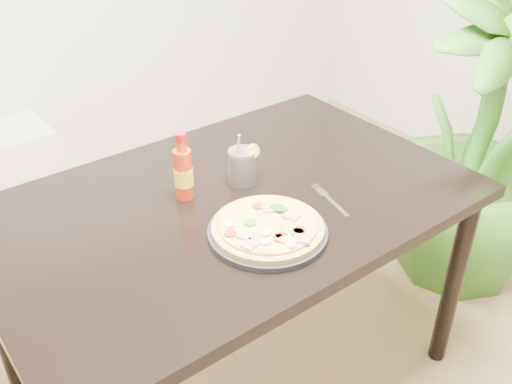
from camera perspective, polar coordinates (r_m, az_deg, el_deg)
dining_table at (r=1.71m, az=-2.45°, el=-2.93°), size 1.40×0.90×0.75m
plate at (r=1.51m, az=1.18°, el=-4.03°), size 0.32×0.32×0.02m
pizza at (r=1.49m, az=1.21°, el=-3.49°), size 0.30×0.30×0.03m
hot_sauce_bottle at (r=1.63m, az=-7.27°, el=1.95°), size 0.06×0.06×0.21m
cola_cup at (r=1.71m, az=-1.40°, el=2.50°), size 0.09×0.08×0.17m
fork at (r=1.66m, az=7.31°, el=-0.70°), size 0.06×0.19×0.00m
houseplant at (r=2.42m, az=21.50°, el=4.57°), size 0.72×0.72×1.23m
plant_pot at (r=2.68m, az=19.38°, el=-5.01°), size 0.28×0.28×0.22m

